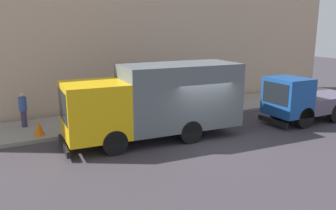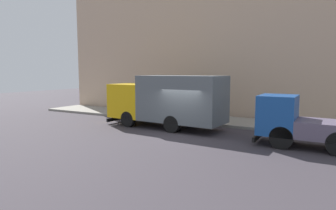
% 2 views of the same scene
% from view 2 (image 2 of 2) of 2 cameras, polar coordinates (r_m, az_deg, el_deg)
% --- Properties ---
extents(ground, '(80.00, 80.00, 0.00)m').
position_cam_2_polar(ground, '(16.65, 2.65, -5.62)').
color(ground, '#3B353C').
extents(sidewalk, '(3.54, 30.00, 0.17)m').
position_cam_2_polar(sidewalk, '(20.94, 8.54, -2.94)').
color(sidewalk, gray).
rests_on(sidewalk, ground).
extents(building_facade, '(0.50, 30.00, 10.96)m').
position_cam_2_polar(building_facade, '(22.88, 10.83, 11.36)').
color(building_facade, '#C8A78B').
rests_on(building_facade, ground).
extents(large_utility_truck, '(2.96, 7.81, 3.26)m').
position_cam_2_polar(large_utility_truck, '(18.17, -0.20, 1.05)').
color(large_utility_truck, '#E8B110').
rests_on(large_utility_truck, ground).
extents(small_flatbed_truck, '(2.05, 5.35, 2.38)m').
position_cam_2_polar(small_flatbed_truck, '(14.90, 25.17, -3.26)').
color(small_flatbed_truck, '#184895').
rests_on(small_flatbed_truck, ground).
extents(pedestrian_walking, '(0.35, 0.35, 1.56)m').
position_cam_2_polar(pedestrian_walking, '(21.64, -1.49, -0.13)').
color(pedestrian_walking, '#58434B').
rests_on(pedestrian_walking, sidewalk).
extents(pedestrian_standing, '(0.49, 0.49, 1.65)m').
position_cam_2_polar(pedestrian_standing, '(24.38, -5.70, 0.69)').
color(pedestrian_standing, '#3D3454').
rests_on(pedestrian_standing, sidewalk).
extents(traffic_cone_orange, '(0.46, 0.46, 0.65)m').
position_cam_2_polar(traffic_cone_orange, '(22.79, -7.32, -1.11)').
color(traffic_cone_orange, orange).
rests_on(traffic_cone_orange, sidewalk).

